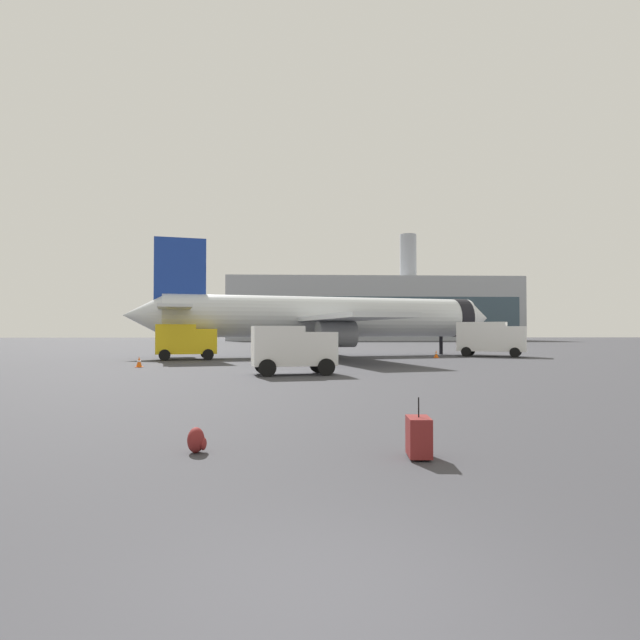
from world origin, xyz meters
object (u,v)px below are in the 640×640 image
Objects in this scene: safety_cone_mid at (436,354)px; cargo_van at (293,348)px; fuel_truck at (491,337)px; airplane_at_gate at (325,317)px; safety_cone_near at (139,362)px; rolling_suitcase at (419,437)px; traveller_backpack at (197,440)px; service_truck at (185,340)px.

cargo_van is at bearing -125.89° from safety_cone_mid.
airplane_at_gate is at bearing 174.42° from fuel_truck.
safety_cone_near is at bearing -131.35° from airplane_at_gate.
rolling_suitcase reaches higher than traveller_backpack.
safety_cone_mid is at bearing 26.09° from safety_cone_near.
airplane_at_gate is 32.17× the size of rolling_suitcase.
cargo_van is 7.03× the size of safety_cone_mid.
safety_cone_near is at bearing -154.96° from fuel_truck.
safety_cone_near is (-28.13, -13.14, -1.43)m from fuel_truck.
fuel_truck reaches higher than service_truck.
fuel_truck is (15.25, -1.49, -1.88)m from airplane_at_gate.
service_truck reaches higher than safety_cone_near.
fuel_truck is 31.08m from safety_cone_near.
cargo_van is at bearing 84.71° from traveller_backpack.
airplane_at_gate reaches higher than traveller_backpack.
traveller_backpack is (-19.78, -37.01, -1.54)m from fuel_truck.
rolling_suitcase is (2.48, -18.24, -1.06)m from cargo_van.
airplane_at_gate reaches higher than cargo_van.
safety_cone_near reaches higher than safety_cone_mid.
safety_cone_mid is (9.56, -3.64, -3.33)m from airplane_at_gate.
service_truck is (-11.82, -5.90, -2.05)m from airplane_at_gate.
cargo_van reaches higher than traveller_backpack.
rolling_suitcase is 2.29× the size of traveller_backpack.
fuel_truck is 9.66× the size of safety_cone_mid.
rolling_suitcase is (-15.66, -37.60, -1.38)m from fuel_truck.
fuel_truck is 5.85× the size of rolling_suitcase.
traveller_backpack is at bearing -96.70° from airplane_at_gate.
safety_cone_near is at bearing 109.29° from traveller_backpack.
fuel_truck reaches higher than safety_cone_mid.
cargo_van is 6.85× the size of safety_cone_near.
traveller_backpack is (7.29, -32.60, -1.37)m from service_truck.
service_truck is at bearing 83.09° from safety_cone_near.
safety_cone_near is at bearing -153.91° from safety_cone_mid.
rolling_suitcase is at bearing -90.61° from airplane_at_gate.
cargo_van reaches higher than safety_cone_near.
safety_cone_near is 27.45m from rolling_suitcase.
cargo_van is 11.82m from safety_cone_near.
service_truck is 35.12m from rolling_suitcase.
rolling_suitcase is at bearing -112.62° from fuel_truck.
service_truck is 17.41m from cargo_van.
safety_cone_mid is 1.39× the size of traveller_backpack.
cargo_van is at bearing -31.91° from safety_cone_near.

